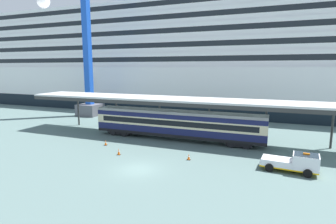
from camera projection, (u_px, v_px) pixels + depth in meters
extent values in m
plane|color=slate|center=(138.00, 169.00, 26.87)|extent=(400.00, 400.00, 0.00)
cube|color=black|center=(162.00, 99.00, 73.07)|extent=(139.93, 28.77, 3.06)
cube|color=white|center=(162.00, 81.00, 72.25)|extent=(139.93, 28.77, 7.14)
cube|color=white|center=(161.00, 61.00, 71.43)|extent=(128.73, 26.47, 2.97)
cube|color=black|center=(138.00, 59.00, 59.29)|extent=(123.14, 0.12, 1.07)
cube|color=white|center=(161.00, 50.00, 70.95)|extent=(123.58, 25.41, 2.97)
cube|color=black|center=(139.00, 46.00, 59.30)|extent=(118.21, 0.12, 1.07)
cube|color=white|center=(161.00, 38.00, 70.47)|extent=(118.44, 24.35, 2.97)
cube|color=black|center=(140.00, 32.00, 59.30)|extent=(113.29, 0.12, 1.07)
cube|color=white|center=(161.00, 27.00, 70.00)|extent=(113.29, 23.30, 2.97)
cube|color=black|center=(141.00, 18.00, 59.31)|extent=(108.36, 0.12, 1.07)
cube|color=white|center=(161.00, 15.00, 69.52)|extent=(108.14, 22.24, 2.97)
cube|color=black|center=(142.00, 5.00, 59.32)|extent=(103.44, 0.12, 1.07)
cylinder|color=white|center=(44.00, 13.00, 83.11)|extent=(1.00, 1.00, 3.13)
sphere|color=white|center=(43.00, 1.00, 82.54)|extent=(3.91, 3.91, 3.91)
cube|color=silver|center=(178.00, 99.00, 37.47)|extent=(46.51, 6.00, 0.25)
cube|color=#2F2F2F|center=(170.00, 104.00, 34.87)|extent=(46.51, 0.20, 0.50)
cylinder|color=#2F2F2F|center=(78.00, 109.00, 47.30)|extent=(0.28, 0.28, 5.55)
cylinder|color=#2F2F2F|center=(116.00, 112.00, 44.51)|extent=(0.28, 0.28, 5.55)
cylinder|color=#2F2F2F|center=(160.00, 115.00, 41.72)|extent=(0.28, 0.28, 5.55)
cylinder|color=#2F2F2F|center=(209.00, 118.00, 38.94)|extent=(0.28, 0.28, 5.55)
cylinder|color=#2F2F2F|center=(266.00, 122.00, 36.15)|extent=(0.28, 0.28, 5.55)
cylinder|color=#2F2F2F|center=(332.00, 127.00, 33.36)|extent=(0.28, 0.28, 5.55)
cube|color=black|center=(176.00, 134.00, 37.79)|extent=(24.01, 2.80, 0.40)
cube|color=#141947|center=(176.00, 129.00, 37.69)|extent=(24.01, 2.80, 0.90)
cube|color=beige|center=(176.00, 122.00, 37.52)|extent=(24.01, 2.80, 1.20)
cube|color=black|center=(173.00, 123.00, 36.25)|extent=(22.09, 0.08, 0.72)
cube|color=#141947|center=(176.00, 116.00, 37.37)|extent=(24.01, 2.80, 0.60)
cube|color=#969696|center=(176.00, 112.00, 37.29)|extent=(24.01, 2.69, 0.36)
cube|color=black|center=(123.00, 131.00, 40.96)|extent=(3.20, 2.35, 0.50)
cylinder|color=black|center=(113.00, 133.00, 40.21)|extent=(0.84, 0.12, 0.84)
cylinder|color=black|center=(124.00, 134.00, 39.56)|extent=(0.84, 0.12, 0.84)
cube|color=black|center=(240.00, 143.00, 34.75)|extent=(3.20, 2.35, 0.50)
cylinder|color=black|center=(231.00, 145.00, 34.00)|extent=(0.84, 0.12, 0.84)
cylinder|color=black|center=(246.00, 146.00, 33.35)|extent=(0.84, 0.12, 0.84)
cube|color=white|center=(289.00, 165.00, 26.32)|extent=(5.36, 2.45, 0.36)
cube|color=#F2B20C|center=(288.00, 167.00, 26.34)|extent=(5.36, 2.47, 0.12)
cube|color=white|center=(306.00, 160.00, 25.56)|extent=(2.45, 2.12, 1.10)
cube|color=#19232D|center=(306.00, 157.00, 25.51)|extent=(2.24, 2.02, 0.44)
cube|color=orange|center=(306.00, 154.00, 25.46)|extent=(0.58, 0.25, 0.16)
cube|color=white|center=(277.00, 160.00, 26.72)|extent=(3.07, 2.17, 0.36)
cylinder|color=black|center=(307.00, 166.00, 26.50)|extent=(0.82, 0.32, 0.80)
cylinder|color=black|center=(308.00, 174.00, 24.73)|extent=(0.82, 0.32, 0.80)
cylinder|color=black|center=(271.00, 161.00, 27.96)|extent=(0.82, 0.32, 0.80)
cylinder|color=black|center=(269.00, 168.00, 26.20)|extent=(0.82, 0.32, 0.80)
cube|color=black|center=(189.00, 160.00, 29.58)|extent=(0.36, 0.36, 0.04)
cone|color=#EA590F|center=(189.00, 157.00, 29.53)|extent=(0.30, 0.30, 0.66)
cylinder|color=white|center=(189.00, 156.00, 29.52)|extent=(0.17, 0.17, 0.09)
cube|color=black|center=(106.00, 145.00, 35.16)|extent=(0.36, 0.36, 0.04)
cone|color=#EA590F|center=(106.00, 142.00, 35.10)|extent=(0.30, 0.30, 0.68)
cylinder|color=white|center=(106.00, 142.00, 35.10)|extent=(0.17, 0.17, 0.10)
cube|color=black|center=(119.00, 155.00, 31.31)|extent=(0.36, 0.36, 0.04)
cone|color=#EA590F|center=(119.00, 152.00, 31.25)|extent=(0.30, 0.30, 0.71)
cylinder|color=white|center=(119.00, 151.00, 31.24)|extent=(0.17, 0.17, 0.10)
cube|color=#595960|center=(90.00, 110.00, 57.31)|extent=(4.40, 4.40, 2.40)
cube|color=blue|center=(86.00, 19.00, 54.34)|extent=(1.30, 1.30, 34.49)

